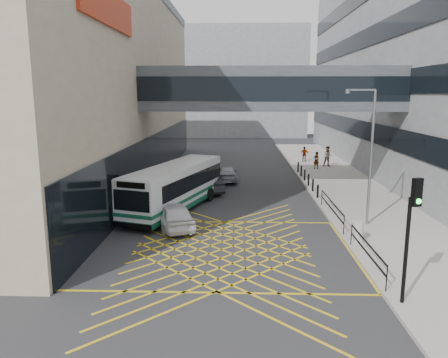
# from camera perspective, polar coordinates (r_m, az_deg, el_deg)

# --- Properties ---
(ground) EXTENTS (120.00, 120.00, 0.00)m
(ground) POSITION_cam_1_polar(r_m,az_deg,el_deg) (20.72, -0.37, -9.23)
(ground) COLOR #333335
(building_whsmith) EXTENTS (24.17, 42.00, 16.00)m
(building_whsmith) POSITION_cam_1_polar(r_m,az_deg,el_deg) (40.08, -26.56, 11.11)
(building_whsmith) COLOR tan
(building_whsmith) RESTS_ON ground
(building_far) EXTENTS (28.00, 16.00, 18.00)m
(building_far) POSITION_cam_1_polar(r_m,az_deg,el_deg) (79.48, -0.13, 12.42)
(building_far) COLOR gray
(building_far) RESTS_ON ground
(skybridge) EXTENTS (20.00, 4.10, 3.00)m
(skybridge) POSITION_cam_1_polar(r_m,az_deg,el_deg) (31.50, 6.06, 11.60)
(skybridge) COLOR #41464B
(skybridge) RESTS_ON ground
(pavement) EXTENTS (6.00, 54.00, 0.16)m
(pavement) POSITION_cam_1_polar(r_m,az_deg,el_deg) (36.10, 15.02, -0.65)
(pavement) COLOR #A6A198
(pavement) RESTS_ON ground
(box_junction) EXTENTS (12.00, 9.00, 0.01)m
(box_junction) POSITION_cam_1_polar(r_m,az_deg,el_deg) (20.72, -0.37, -9.22)
(box_junction) COLOR gold
(box_junction) RESTS_ON ground
(bus) EXTENTS (5.35, 10.37, 2.85)m
(bus) POSITION_cam_1_polar(r_m,az_deg,el_deg) (27.35, -6.34, -0.94)
(bus) COLOR silver
(bus) RESTS_ON ground
(car_white) EXTENTS (3.42, 4.95, 1.46)m
(car_white) POSITION_cam_1_polar(r_m,az_deg,el_deg) (23.91, -6.65, -4.67)
(car_white) COLOR silver
(car_white) RESTS_ON ground
(car_dark) EXTENTS (3.61, 5.31, 1.55)m
(car_dark) POSITION_cam_1_polar(r_m,az_deg,el_deg) (32.42, -2.53, -0.33)
(car_dark) COLOR black
(car_dark) RESTS_ON ground
(car_silver) EXTENTS (1.94, 4.22, 1.29)m
(car_silver) POSITION_cam_1_polar(r_m,az_deg,el_deg) (36.39, 0.40, 0.74)
(car_silver) COLOR gray
(car_silver) RESTS_ON ground
(traffic_light) EXTENTS (0.36, 0.52, 4.39)m
(traffic_light) POSITION_cam_1_polar(r_m,az_deg,el_deg) (15.66, 23.27, -5.33)
(traffic_light) COLOR black
(traffic_light) RESTS_ON pavement
(street_lamp) EXTENTS (1.65, 0.28, 7.27)m
(street_lamp) POSITION_cam_1_polar(r_m,az_deg,el_deg) (24.44, 18.35, 3.73)
(street_lamp) COLOR slate
(street_lamp) RESTS_ON pavement
(litter_bin) EXTENTS (0.57, 0.57, 0.99)m
(litter_bin) POSITION_cam_1_polar(r_m,az_deg,el_deg) (22.17, 17.01, -6.57)
(litter_bin) COLOR #ADA89E
(litter_bin) RESTS_ON pavement
(kerb_railings) EXTENTS (0.05, 12.54, 1.00)m
(kerb_railings) POSITION_cam_1_polar(r_m,az_deg,el_deg) (22.76, 15.55, -5.43)
(kerb_railings) COLOR black
(kerb_railings) RESTS_ON pavement
(bollards) EXTENTS (0.14, 10.14, 0.90)m
(bollards) POSITION_cam_1_polar(r_m,az_deg,el_deg) (35.47, 10.73, 0.21)
(bollards) COLOR black
(bollards) RESTS_ON pavement
(pedestrian_a) EXTENTS (0.75, 0.64, 1.60)m
(pedestrian_a) POSITION_cam_1_polar(r_m,az_deg,el_deg) (42.37, 11.95, 2.40)
(pedestrian_a) COLOR gray
(pedestrian_a) RESTS_ON pavement
(pedestrian_b) EXTENTS (0.96, 0.57, 1.96)m
(pedestrian_b) POSITION_cam_1_polar(r_m,az_deg,el_deg) (43.94, 13.42, 2.88)
(pedestrian_b) COLOR gray
(pedestrian_b) RESTS_ON pavement
(pedestrian_c) EXTENTS (0.96, 0.49, 1.58)m
(pedestrian_c) POSITION_cam_1_polar(r_m,az_deg,el_deg) (46.49, 10.46, 3.21)
(pedestrian_c) COLOR gray
(pedestrian_c) RESTS_ON pavement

